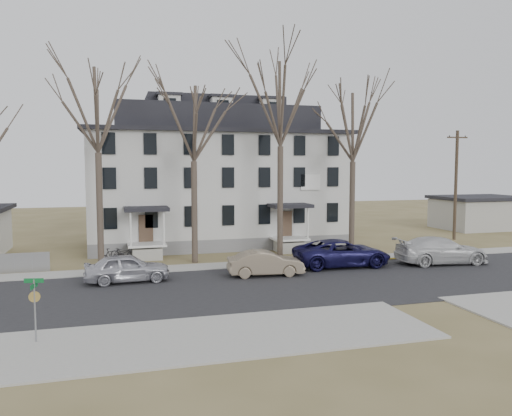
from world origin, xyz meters
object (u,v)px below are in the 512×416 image
object	(u,v)px
tree_center	(281,98)
car_white	(441,251)
car_tan	(266,264)
car_navy	(342,253)
tree_mid_right	(353,122)
bicycle_left	(123,253)
tree_far_left	(97,103)
boarding_house	(215,179)
street_sign	(35,300)
bicycle_right	(112,257)
utility_pole_far	(456,184)
car_silver	(127,268)
tree_mid_left	(193,118)

from	to	relation	value
tree_center	car_white	size ratio (longest dim) A/B	2.44
car_tan	car_navy	xyz separation A→B (m)	(5.50, 1.29, 0.13)
tree_mid_right	bicycle_left	world-z (taller)	tree_mid_right
tree_far_left	boarding_house	bearing A→B (deg)	42.18
car_white	street_sign	bearing A→B (deg)	116.45
car_navy	bicycle_right	bearing A→B (deg)	74.82
tree_far_left	tree_center	xyz separation A→B (m)	(12.00, 0.00, 0.74)
utility_pole_far	tree_far_left	bearing A→B (deg)	-171.90
boarding_house	tree_center	bearing A→B (deg)	-69.80
car_silver	bicycle_right	world-z (taller)	car_silver
tree_far_left	car_navy	world-z (taller)	tree_far_left
tree_mid_left	utility_pole_far	size ratio (longest dim) A/B	1.34
bicycle_left	bicycle_right	world-z (taller)	bicycle_right
tree_far_left	car_white	size ratio (longest dim) A/B	2.27
tree_center	utility_pole_far	bearing A→B (deg)	13.50
tree_mid_left	bicycle_left	distance (m)	10.41
car_navy	boarding_house	bearing A→B (deg)	28.49
boarding_house	utility_pole_far	bearing A→B (deg)	-10.92
car_silver	car_tan	bearing A→B (deg)	-96.84
tree_center	utility_pole_far	distance (m)	19.03
boarding_house	tree_center	size ratio (longest dim) A/B	1.41
car_silver	bicycle_right	distance (m)	5.40
car_navy	bicycle_left	world-z (taller)	car_navy
utility_pole_far	car_white	size ratio (longest dim) A/B	1.57
tree_mid_left	tree_center	bearing A→B (deg)	0.00
utility_pole_far	street_sign	bearing A→B (deg)	-150.37
car_silver	bicycle_left	world-z (taller)	car_silver
car_navy	street_sign	world-z (taller)	street_sign
car_tan	car_navy	world-z (taller)	car_navy
boarding_house	bicycle_right	distance (m)	12.23
tree_center	tree_mid_left	bearing A→B (deg)	180.00
car_navy	bicycle_left	xyz separation A→B (m)	(-13.48, 5.97, -0.37)
tree_mid_right	car_navy	bearing A→B (deg)	-123.78
tree_mid_left	utility_pole_far	bearing A→B (deg)	10.13
car_navy	bicycle_right	distance (m)	14.90
tree_far_left	tree_mid_left	size ratio (longest dim) A/B	1.08
tree_mid_right	boarding_house	bearing A→B (deg)	136.19
car_navy	tree_center	bearing A→B (deg)	38.56
bicycle_right	car_navy	bearing A→B (deg)	-130.98
utility_pole_far	car_tan	xyz separation A→B (m)	(-20.14, -9.44, -4.17)
tree_mid_left	car_silver	world-z (taller)	tree_mid_left
tree_center	car_navy	bearing A→B (deg)	-54.10
car_tan	tree_far_left	bearing A→B (deg)	66.14
car_white	car_silver	bearing A→B (deg)	95.38
car_navy	tree_mid_right	bearing A→B (deg)	-31.12
tree_center	tree_mid_right	world-z (taller)	tree_center
utility_pole_far	car_silver	size ratio (longest dim) A/B	2.05
tree_mid_left	car_navy	distance (m)	13.06
utility_pole_far	car_silver	distance (m)	29.66
boarding_house	tree_mid_left	world-z (taller)	tree_mid_left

